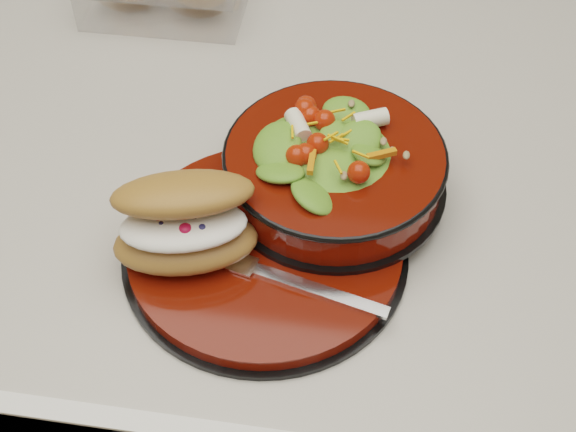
# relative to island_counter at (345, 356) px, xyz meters

# --- Properties ---
(island_counter) EXTENTS (1.24, 0.74, 0.90)m
(island_counter) POSITION_rel_island_counter_xyz_m (0.00, 0.00, 0.00)
(island_counter) COLOR white
(island_counter) RESTS_ON ground
(dinner_plate) EXTENTS (0.29, 0.29, 0.02)m
(dinner_plate) POSITION_rel_island_counter_xyz_m (-0.09, -0.16, 0.46)
(dinner_plate) COLOR black
(dinner_plate) RESTS_ON island_counter
(salad_bowl) EXTENTS (0.23, 0.23, 0.10)m
(salad_bowl) POSITION_rel_island_counter_xyz_m (-0.03, -0.08, 0.50)
(salad_bowl) COLOR black
(salad_bowl) RESTS_ON dinner_plate
(croissant) EXTENTS (0.15, 0.12, 0.08)m
(croissant) POSITION_rel_island_counter_xyz_m (-0.16, -0.18, 0.51)
(croissant) COLOR #A16A31
(croissant) RESTS_ON dinner_plate
(fork) EXTENTS (0.18, 0.06, 0.00)m
(fork) POSITION_rel_island_counter_xyz_m (-0.05, -0.21, 0.47)
(fork) COLOR silver
(fork) RESTS_ON dinner_plate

